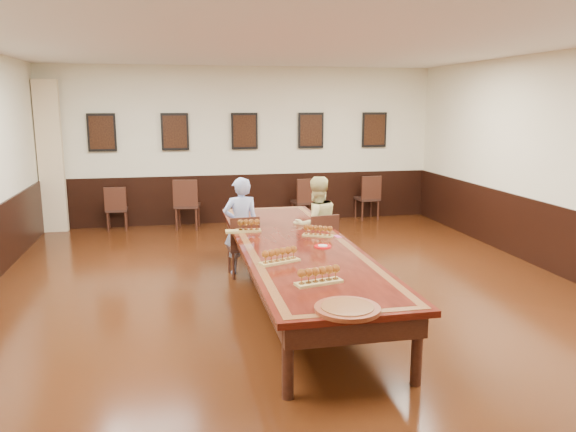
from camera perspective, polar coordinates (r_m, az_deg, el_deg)
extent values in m
cube|color=black|center=(7.19, 0.81, -8.69)|extent=(8.00, 10.00, 0.02)
cube|color=white|center=(6.80, 0.89, 17.73)|extent=(8.00, 10.00, 0.02)
cube|color=#E9E5C3|center=(11.73, -4.46, 7.15)|extent=(8.00, 0.02, 3.20)
imported|color=#5172CA|center=(8.16, -4.79, -1.01)|extent=(0.54, 0.38, 1.43)
imported|color=#ECE293|center=(8.17, 2.88, -0.95)|extent=(0.80, 0.67, 1.43)
cube|color=#E24B9A|center=(7.33, 5.03, -2.10)|extent=(0.09, 0.15, 0.01)
cube|color=beige|center=(11.69, -22.97, 5.54)|extent=(0.45, 0.18, 2.90)
cube|color=black|center=(11.83, -4.36, 1.82)|extent=(7.98, 0.04, 1.00)
cube|color=black|center=(8.77, 27.17, -2.81)|extent=(0.04, 9.98, 1.00)
cube|color=#320C08|center=(6.98, 0.83, -3.05)|extent=(1.40, 5.00, 0.06)
cube|color=brown|center=(6.97, 0.83, -2.79)|extent=(1.28, 4.88, 0.00)
cube|color=#320C08|center=(6.97, 0.83, -2.78)|extent=(1.10, 4.70, 0.00)
cube|color=black|center=(7.02, 0.82, -4.24)|extent=(1.25, 4.85, 0.18)
cylinder|color=black|center=(4.85, -0.03, -14.45)|extent=(0.10, 0.10, 0.69)
cylinder|color=black|center=(5.19, 12.97, -12.97)|extent=(0.10, 0.10, 0.69)
cylinder|color=black|center=(9.21, -5.82, -1.95)|extent=(0.10, 0.10, 0.69)
cylinder|color=black|center=(9.39, 1.24, -1.63)|extent=(0.10, 0.10, 0.69)
cube|color=black|center=(11.63, -18.40, 8.06)|extent=(0.54, 0.03, 0.74)
cube|color=black|center=(11.61, -18.41, 8.05)|extent=(0.46, 0.01, 0.64)
cube|color=black|center=(11.55, -11.42, 8.39)|extent=(0.54, 0.03, 0.74)
cube|color=black|center=(11.53, -11.42, 8.38)|extent=(0.46, 0.01, 0.64)
cube|color=black|center=(11.64, -4.44, 8.60)|extent=(0.54, 0.03, 0.74)
cube|color=black|center=(11.62, -4.43, 8.59)|extent=(0.46, 0.01, 0.64)
cube|color=black|center=(11.90, 2.34, 8.68)|extent=(0.54, 0.03, 0.74)
cube|color=black|center=(11.88, 2.36, 8.68)|extent=(0.46, 0.01, 0.64)
cube|color=black|center=(12.31, 8.75, 8.65)|extent=(0.54, 0.03, 0.74)
cube|color=black|center=(12.29, 8.78, 8.65)|extent=(0.46, 0.01, 0.64)
cube|color=#A28743|center=(7.59, -4.57, -1.54)|extent=(0.48, 0.16, 0.03)
cube|color=#A28743|center=(7.33, 3.06, -2.01)|extent=(0.42, 0.30, 0.03)
cube|color=#A28743|center=(6.12, -0.85, -4.69)|extent=(0.48, 0.30, 0.03)
cube|color=#A28743|center=(5.43, 3.15, -6.79)|extent=(0.49, 0.25, 0.03)
cylinder|color=red|center=(6.79, 3.55, -3.11)|extent=(0.21, 0.21, 0.02)
cylinder|color=silver|center=(6.79, 3.55, -3.00)|extent=(0.11, 0.11, 0.01)
cylinder|color=#592211|center=(4.78, 6.05, -9.38)|extent=(0.61, 0.61, 0.04)
cylinder|color=brown|center=(4.77, 6.05, -9.13)|extent=(0.49, 0.49, 0.01)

